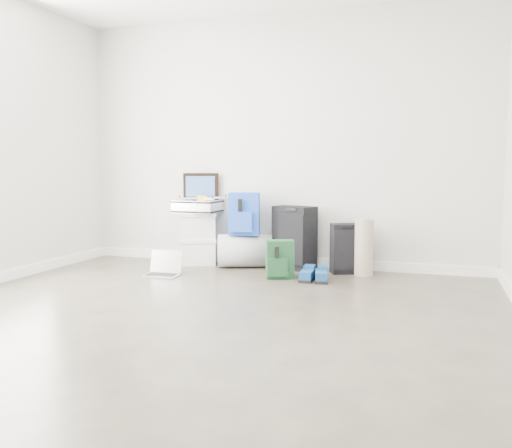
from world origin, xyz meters
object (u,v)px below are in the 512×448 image
(boxes_stack, at_px, (198,238))
(duffel_bag, at_px, (245,251))
(briefcase, at_px, (197,206))
(carry_on, at_px, (347,249))
(large_suitcase, at_px, (294,238))
(laptop, at_px, (164,270))

(boxes_stack, bearing_deg, duffel_bag, -26.08)
(briefcase, height_order, duffel_bag, briefcase)
(boxes_stack, height_order, carry_on, boxes_stack)
(duffel_bag, bearing_deg, large_suitcase, -11.66)
(briefcase, xyz_separation_m, carry_on, (1.67, -0.03, -0.39))
(carry_on, bearing_deg, large_suitcase, 148.70)
(boxes_stack, bearing_deg, briefcase, 0.00)
(large_suitcase, distance_m, laptop, 1.41)
(briefcase, relative_size, laptop, 1.35)
(large_suitcase, distance_m, carry_on, 0.59)
(boxes_stack, bearing_deg, carry_on, -24.54)
(laptop, bearing_deg, briefcase, 81.58)
(briefcase, distance_m, duffel_bag, 0.74)
(duffel_bag, bearing_deg, boxes_stack, 157.79)
(duffel_bag, bearing_deg, laptop, -152.35)
(briefcase, distance_m, carry_on, 1.72)
(large_suitcase, relative_size, laptop, 1.90)
(boxes_stack, relative_size, briefcase, 1.22)
(duffel_bag, relative_size, laptop, 1.65)
(briefcase, bearing_deg, laptop, -93.07)
(briefcase, relative_size, large_suitcase, 0.71)
(duffel_bag, distance_m, laptop, 0.93)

